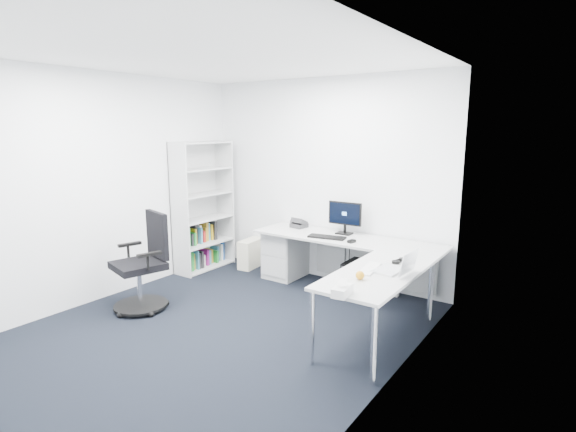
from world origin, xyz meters
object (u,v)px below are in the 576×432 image
Objects in this scene: l_desk at (332,272)px; task_chair at (138,263)px; bookshelf at (203,206)px; laptop at (389,259)px; monitor at (345,218)px.

l_desk is 2.25m from task_chair.
task_chair is (0.51, -1.54, -0.38)m from bookshelf.
laptop is at bearing -12.01° from bookshelf.
l_desk is 0.77m from monitor.
bookshelf is 1.68× the size of task_chair.
monitor reaches higher than laptop.
bookshelf reaches higher than monitor.
monitor is 1.34× the size of laptop.
bookshelf is at bearing 178.68° from l_desk.
laptop is at bearing -33.00° from l_desk.
laptop is (3.12, -0.66, -0.11)m from bookshelf.
bookshelf reaches higher than task_chair.
task_chair reaches higher than laptop.
l_desk is at bearing 56.92° from task_chair.
task_chair is 3.33× the size of laptop.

